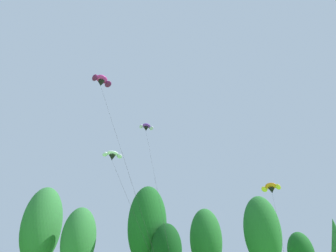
{
  "coord_description": "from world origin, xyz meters",
  "views": [
    {
      "loc": [
        -5.26,
        5.61,
        2.15
      ],
      "look_at": [
        -2.43,
        23.44,
        11.38
      ],
      "focal_mm": 31.27,
      "sensor_mm": 36.0,
      "label": 1
    }
  ],
  "objects_px": {
    "parafoil_kite_mid_purple": "(146,127)",
    "parafoil_kite_far_orange": "(271,188)",
    "parafoil_kite_high_magenta": "(102,81)",
    "parafoil_kite_low_white": "(112,155)"
  },
  "relations": [
    {
      "from": "parafoil_kite_high_magenta",
      "to": "parafoil_kite_far_orange",
      "type": "distance_m",
      "value": 25.77
    },
    {
      "from": "parafoil_kite_mid_purple",
      "to": "parafoil_kite_far_orange",
      "type": "xyz_separation_m",
      "value": [
        15.5,
        -7.06,
        -10.85
      ]
    },
    {
      "from": "parafoil_kite_far_orange",
      "to": "parafoil_kite_low_white",
      "type": "distance_m",
      "value": 20.15
    },
    {
      "from": "parafoil_kite_mid_purple",
      "to": "parafoil_kite_far_orange",
      "type": "height_order",
      "value": "parafoil_kite_mid_purple"
    },
    {
      "from": "parafoil_kite_far_orange",
      "to": "parafoil_kite_high_magenta",
      "type": "bearing_deg",
      "value": -176.65
    },
    {
      "from": "parafoil_kite_mid_purple",
      "to": "parafoil_kite_far_orange",
      "type": "relative_size",
      "value": 1.26
    },
    {
      "from": "parafoil_kite_high_magenta",
      "to": "parafoil_kite_low_white",
      "type": "xyz_separation_m",
      "value": [
        2.33,
        -0.89,
        -10.65
      ]
    },
    {
      "from": "parafoil_kite_high_magenta",
      "to": "parafoil_kite_mid_purple",
      "type": "height_order",
      "value": "parafoil_kite_high_magenta"
    },
    {
      "from": "parafoil_kite_high_magenta",
      "to": "parafoil_kite_far_orange",
      "type": "xyz_separation_m",
      "value": [
        22.23,
        1.3,
        -12.97
      ]
    },
    {
      "from": "parafoil_kite_high_magenta",
      "to": "parafoil_kite_far_orange",
      "type": "bearing_deg",
      "value": 3.35
    }
  ]
}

